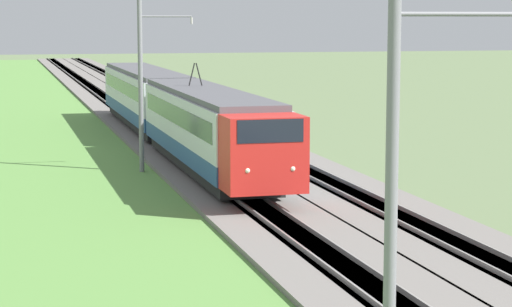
# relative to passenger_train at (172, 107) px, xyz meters

# --- Properties ---
(ballast_main) EXTENTS (240.00, 4.40, 0.30)m
(ballast_main) POSITION_rel_passenger_train_xyz_m (4.20, 0.00, -2.22)
(ballast_main) COLOR slate
(ballast_main) RESTS_ON ground
(ballast_adjacent) EXTENTS (240.00, 4.40, 0.30)m
(ballast_adjacent) POSITION_rel_passenger_train_xyz_m (4.20, -4.29, -2.22)
(ballast_adjacent) COLOR slate
(ballast_adjacent) RESTS_ON ground
(track_main) EXTENTS (240.00, 1.57, 0.45)m
(track_main) POSITION_rel_passenger_train_xyz_m (4.20, 0.00, -2.21)
(track_main) COLOR #4C4238
(track_main) RESTS_ON ground
(track_adjacent) EXTENTS (240.00, 1.57, 0.45)m
(track_adjacent) POSITION_rel_passenger_train_xyz_m (4.20, -4.29, -2.21)
(track_adjacent) COLOR #4C4238
(track_adjacent) RESTS_ON ground
(grass_verge) EXTENTS (240.00, 8.61, 0.12)m
(grass_verge) POSITION_rel_passenger_train_xyz_m (4.20, 5.85, -2.31)
(grass_verge) COLOR #5B8E42
(grass_verge) RESTS_ON ground
(passenger_train) EXTENTS (39.83, 3.01, 5.06)m
(passenger_train) POSITION_rel_passenger_train_xyz_m (0.00, 0.00, 0.00)
(passenger_train) COLOR red
(passenger_train) RESTS_ON ground
(catenary_mast_near) EXTENTS (0.22, 2.56, 8.11)m
(catenary_mast_near) POSITION_rel_passenger_train_xyz_m (-37.83, 2.71, 1.82)
(catenary_mast_near) COLOR slate
(catenary_mast_near) RESTS_ON ground
(catenary_mast_mid) EXTENTS (0.22, 2.56, 8.15)m
(catenary_mast_mid) POSITION_rel_passenger_train_xyz_m (-7.79, 2.71, 1.84)
(catenary_mast_mid) COLOR slate
(catenary_mast_mid) RESTS_ON ground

